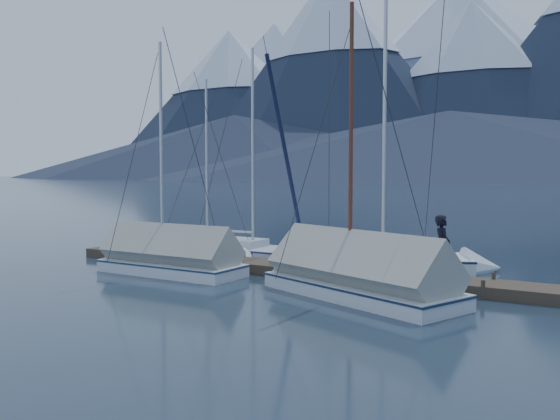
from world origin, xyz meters
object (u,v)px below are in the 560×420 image
object	(u,v)px
sailboat_open_mid	(263,255)
sailboat_open_left	(213,255)
sailboat_covered_far	(160,261)
sailboat_open_right	(399,265)
sailboat_covered_near	(346,279)
person	(442,247)

from	to	relation	value
sailboat_open_mid	sailboat_open_left	bearing A→B (deg)	-151.49
sailboat_covered_far	sailboat_open_left	bearing A→B (deg)	98.19
sailboat_open_mid	sailboat_open_right	distance (m)	5.68
sailboat_open_left	sailboat_open_right	xyz separation A→B (m)	(7.49, 1.15, 0.05)
sailboat_open_mid	sailboat_covered_near	size ratio (longest dim) A/B	1.02
sailboat_covered_near	person	bearing A→B (deg)	44.53
sailboat_covered_far	person	bearing A→B (deg)	12.67
sailboat_open_left	sailboat_covered_near	size ratio (longest dim) A/B	0.88
sailboat_open_right	sailboat_covered_near	world-z (taller)	sailboat_open_right
sailboat_open_mid	sailboat_open_right	size ratio (longest dim) A/B	0.88
sailboat_open_mid	sailboat_covered_far	bearing A→B (deg)	-105.42
sailboat_covered_far	person	distance (m)	9.55
sailboat_open_mid	person	size ratio (longest dim) A/B	4.91
sailboat_open_right	sailboat_covered_far	size ratio (longest dim) A/B	1.22
sailboat_open_right	sailboat_open_mid	bearing A→B (deg)	-178.27
sailboat_open_left	sailboat_open_mid	size ratio (longest dim) A/B	0.86
sailboat_open_right	person	xyz separation A→B (m)	(2.32, -2.73, 1.10)
sailboat_open_right	person	size ratio (longest dim) A/B	5.61
sailboat_open_mid	sailboat_open_right	world-z (taller)	sailboat_open_right
sailboat_open_left	sailboat_open_right	world-z (taller)	sailboat_open_right
sailboat_covered_far	sailboat_open_right	bearing A→B (deg)	34.67
sailboat_open_mid	person	bearing A→B (deg)	-17.72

